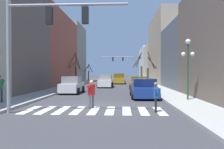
% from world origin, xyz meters
% --- Properties ---
extents(ground_plane, '(240.00, 240.00, 0.00)m').
position_xyz_m(ground_plane, '(0.00, 0.00, 0.00)').
color(ground_plane, '#38383D').
extents(sidewalk_left, '(2.54, 90.00, 0.15)m').
position_xyz_m(sidewalk_left, '(-5.82, 0.00, 0.07)').
color(sidewalk_left, '#9E9E99').
rests_on(sidewalk_left, ground_plane).
extents(sidewalk_right, '(2.54, 90.00, 0.15)m').
position_xyz_m(sidewalk_right, '(5.82, 0.00, 0.07)').
color(sidewalk_right, '#9E9E99').
rests_on(sidewalk_right, ground_plane).
extents(building_row_left, '(6.00, 44.68, 13.91)m').
position_xyz_m(building_row_left, '(-10.09, 16.74, 5.85)').
color(building_row_left, '#BCB299').
rests_on(building_row_left, ground_plane).
extents(building_row_right, '(6.00, 64.50, 11.94)m').
position_xyz_m(building_row_right, '(10.09, 26.57, 4.83)').
color(building_row_right, '#66564C').
rests_on(building_row_right, ground_plane).
extents(crosswalk_stripes, '(7.65, 2.60, 0.01)m').
position_xyz_m(crosswalk_stripes, '(-0.00, -1.32, 0.00)').
color(crosswalk_stripes, white).
rests_on(crosswalk_stripes, ground_plane).
extents(traffic_signal_near, '(6.23, 0.28, 5.93)m').
position_xyz_m(traffic_signal_near, '(-2.50, -2.28, 4.28)').
color(traffic_signal_near, gray).
rests_on(traffic_signal_near, ground_plane).
extents(traffic_signal_far, '(7.61, 0.28, 5.91)m').
position_xyz_m(traffic_signal_far, '(2.01, 36.14, 4.34)').
color(traffic_signal_far, gray).
rests_on(traffic_signal_far, ground_plane).
extents(street_lamp_right_corner, '(0.95, 0.36, 4.29)m').
position_xyz_m(street_lamp_right_corner, '(6.19, 2.39, 3.19)').
color(street_lamp_right_corner, '#1E4C2D').
rests_on(street_lamp_right_corner, sidewalk_right).
extents(car_driving_toward_lane, '(1.97, 4.14, 1.68)m').
position_xyz_m(car_driving_toward_lane, '(-3.44, 8.21, 0.78)').
color(car_driving_toward_lane, silver).
rests_on(car_driving_toward_lane, ground_plane).
extents(car_parked_right_near, '(2.20, 4.64, 1.81)m').
position_xyz_m(car_parked_right_near, '(0.98, 25.36, 0.84)').
color(car_parked_right_near, '#A38423').
rests_on(car_parked_right_near, ground_plane).
extents(car_parked_right_mid, '(2.02, 4.63, 1.60)m').
position_xyz_m(car_parked_right_mid, '(3.42, 11.54, 0.75)').
color(car_parked_right_mid, '#A38423').
rests_on(car_parked_right_mid, ground_plane).
extents(car_parked_left_mid, '(2.18, 4.83, 1.56)m').
position_xyz_m(car_parked_left_mid, '(3.34, 4.86, 0.74)').
color(car_parked_left_mid, navy).
rests_on(car_parked_left_mid, ground_plane).
extents(car_parked_left_far, '(2.01, 4.14, 1.75)m').
position_xyz_m(car_parked_left_far, '(-0.73, 16.36, 0.81)').
color(car_parked_left_far, white).
rests_on(car_parked_left_far, ground_plane).
extents(pedestrian_on_left_sidewalk, '(0.27, 0.69, 1.59)m').
position_xyz_m(pedestrian_on_left_sidewalk, '(3.34, -1.63, 0.94)').
color(pedestrian_on_left_sidewalk, black).
rests_on(pedestrian_on_left_sidewalk, ground_plane).
extents(pedestrian_on_right_sidewalk, '(0.46, 0.64, 1.65)m').
position_xyz_m(pedestrian_on_right_sidewalk, '(-0.24, -0.66, 0.97)').
color(pedestrian_on_right_sidewalk, '#4C4C51').
rests_on(pedestrian_on_right_sidewalk, ground_plane).
extents(street_tree_right_mid, '(2.09, 2.69, 3.76)m').
position_xyz_m(street_tree_right_mid, '(-6.06, 35.74, 1.99)').
color(street_tree_right_mid, brown).
rests_on(street_tree_right_mid, sidewalk_left).
extents(street_tree_left_mid, '(2.04, 2.86, 5.16)m').
position_xyz_m(street_tree_left_mid, '(-6.09, 22.04, 2.50)').
color(street_tree_left_mid, brown).
rests_on(street_tree_left_mid, sidewalk_left).
extents(street_tree_right_near, '(1.80, 1.21, 5.12)m').
position_xyz_m(street_tree_right_near, '(5.87, 21.96, 2.27)').
color(street_tree_right_near, '#473828').
rests_on(street_tree_right_near, sidewalk_right).
extents(street_tree_left_far, '(2.04, 0.93, 5.89)m').
position_xyz_m(street_tree_left_far, '(5.20, 31.32, 2.74)').
color(street_tree_left_far, '#473828').
rests_on(street_tree_left_far, sidewalk_right).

